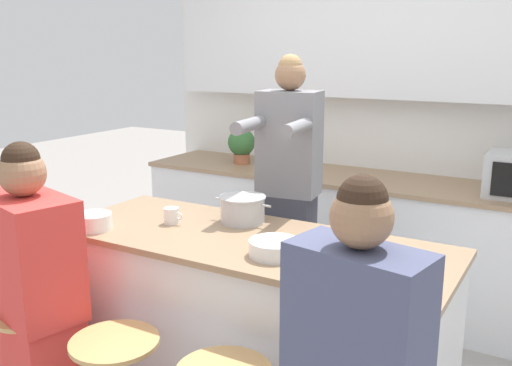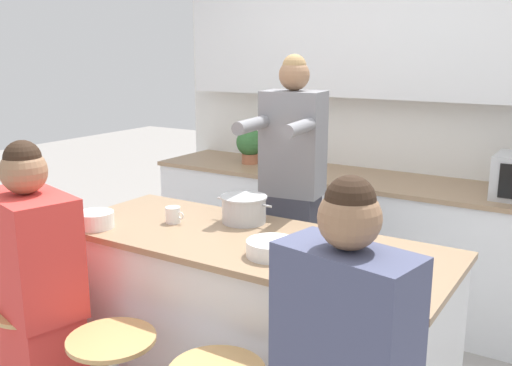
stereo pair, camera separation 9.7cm
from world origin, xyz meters
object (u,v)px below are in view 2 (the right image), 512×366
Objects in this scene: person_cooking at (292,210)px; fruit_bowl at (272,248)px; coffee_cup_near at (173,215)px; potted_plant at (250,144)px; bar_stool_leftmost at (40,363)px; cooking_pot at (244,209)px; kitchen_island at (248,327)px; person_wrapped_blanket at (36,302)px.

person_cooking reaches higher than fruit_bowl.
coffee_cup_near is 0.40× the size of potted_plant.
potted_plant is at bearing 95.05° from bar_stool_leftmost.
cooking_pot is 0.51m from fruit_bowl.
person_wrapped_blanket reaches higher than kitchen_island.
person_cooking is 0.47m from cooking_pot.
person_wrapped_blanket is at bearing -123.26° from person_cooking.
coffee_cup_near is at bearing -71.46° from potted_plant.
person_wrapped_blanket is at bearing -84.36° from potted_plant.
coffee_cup_near is at bearing -123.88° from person_cooking.
person_cooking reaches higher than person_wrapped_blanket.
person_cooking is at bearing 63.67° from coffee_cup_near.
fruit_bowl is at bearing 25.98° from bar_stool_leftmost.
person_cooking is at bearing 63.42° from bar_stool_leftmost.
potted_plant is (-0.83, 0.84, 0.19)m from person_cooking.
person_cooking is 1.45m from person_wrapped_blanket.
kitchen_island is 0.56m from fruit_bowl.
bar_stool_leftmost is 2.26m from potted_plant.
fruit_bowl is at bearing -33.47° from kitchen_island.
fruit_bowl is at bearing 42.05° from person_wrapped_blanket.
cooking_pot is (-0.03, -0.46, 0.11)m from person_cooking.
kitchen_island is at bearing 146.53° from fruit_bowl.
potted_plant is (-1.18, 1.65, 0.12)m from fruit_bowl.
cooking_pot reaches higher than fruit_bowl.
coffee_cup_near is (-0.30, -0.20, -0.03)m from cooking_pot.
kitchen_island is 7.10× the size of potted_plant.
kitchen_island reaches higher than bar_stool_leftmost.
potted_plant is at bearing 108.54° from coffee_cup_near.
cooking_pot is at bearing 34.14° from coffee_cup_near.
potted_plant is at bearing 111.04° from person_wrapped_blanket.
person_cooking is at bearing 113.14° from fruit_bowl.
fruit_bowl is (0.34, -0.81, 0.07)m from person_cooking.
person_cooking is 0.88m from fruit_bowl.
person_wrapped_blanket is (-0.62, -1.29, -0.22)m from person_cooking.
person_cooking is 1.20m from potted_plant.
person_wrapped_blanket is 4.33× the size of cooking_pot.
potted_plant reaches higher than coffee_cup_near.
cooking_pot is (0.59, 0.83, 0.33)m from person_wrapped_blanket.
fruit_bowl is 2.05× the size of coffee_cup_near.
person_cooking reaches higher than coffee_cup_near.
fruit_bowl is 2.03m from potted_plant.
kitchen_island is at bearing 55.58° from person_wrapped_blanket.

